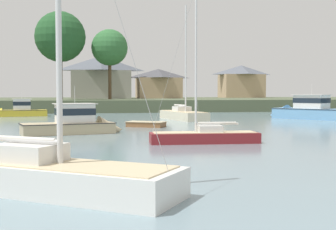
# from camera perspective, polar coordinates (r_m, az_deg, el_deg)

# --- Properties ---
(far_shore_bank) EXTENTS (212.51, 50.23, 1.96)m
(far_shore_bank) POSITION_cam_1_polar(r_m,az_deg,el_deg) (95.38, -2.28, 1.54)
(far_shore_bank) COLOR #4C563D
(far_shore_bank) RESTS_ON ground
(sailboat_cream) EXTENTS (4.16, 9.20, 13.73)m
(sailboat_cream) POSITION_cam_1_polar(r_m,az_deg,el_deg) (52.26, 1.94, -0.28)
(sailboat_cream) COLOR beige
(sailboat_cream) RESTS_ON ground
(cruiser_skyblue) EXTENTS (7.96, 9.86, 5.24)m
(cruiser_skyblue) POSITION_cam_1_polar(r_m,az_deg,el_deg) (56.36, 16.82, 0.24)
(cruiser_skyblue) COLOR #669ECC
(cruiser_skyblue) RESTS_ON ground
(sailboat_maroon) EXTENTS (6.82, 2.16, 10.08)m
(sailboat_maroon) POSITION_cam_1_polar(r_m,az_deg,el_deg) (27.95, 4.65, -3.11)
(sailboat_maroon) COLOR maroon
(sailboat_maroon) RESTS_ON ground
(cruiser_sand) EXTENTS (8.11, 4.18, 4.56)m
(cruiser_sand) POSITION_cam_1_polar(r_m,az_deg,el_deg) (34.99, -11.16, -1.40)
(cruiser_sand) COLOR tan
(cruiser_sand) RESTS_ON ground
(dinghy_wood) EXTENTS (3.87, 3.24, 0.68)m
(dinghy_wood) POSITION_cam_1_polar(r_m,az_deg,el_deg) (41.05, -2.80, -1.28)
(dinghy_wood) COLOR brown
(dinghy_wood) RESTS_ON ground
(cruiser_yellow) EXTENTS (7.82, 3.22, 3.97)m
(cruiser_yellow) POSITION_cam_1_polar(r_m,az_deg,el_deg) (62.81, -18.72, 0.32)
(cruiser_yellow) COLOR gold
(cruiser_yellow) RESTS_ON ground
(sailboat_white) EXTENTS (8.84, 7.15, 12.00)m
(sailboat_white) POSITION_cam_1_polar(r_m,az_deg,el_deg) (14.81, -15.79, -8.31)
(sailboat_white) COLOR white
(sailboat_white) RESTS_ON ground
(shore_tree_far_left) EXTENTS (6.52, 6.52, 12.56)m
(shore_tree_far_left) POSITION_cam_1_polar(r_m,az_deg,el_deg) (82.21, -7.41, 8.44)
(shore_tree_far_left) COLOR brown
(shore_tree_far_left) RESTS_ON far_shore_bank
(shore_tree_center_right) EXTENTS (8.72, 8.72, 15.22)m
(shore_tree_center_right) POSITION_cam_1_polar(r_m,az_deg,el_deg) (81.05, -13.51, 9.60)
(shore_tree_center_right) COLOR brown
(shore_tree_center_right) RESTS_ON far_shore_bank
(cottage_near_water) EXTENTS (12.94, 6.63, 8.72)m
(cottage_near_water) POSITION_cam_1_polar(r_m,az_deg,el_deg) (93.92, -8.52, 4.84)
(cottage_near_water) COLOR #9E998E
(cottage_near_water) RESTS_ON far_shore_bank
(cottage_behind_trees) EXTENTS (9.89, 8.49, 6.35)m
(cottage_behind_trees) POSITION_cam_1_polar(r_m,az_deg,el_deg) (98.03, -1.23, 4.07)
(cottage_behind_trees) COLOR tan
(cottage_behind_trees) RESTS_ON far_shore_bank
(cottage_eastern) EXTENTS (10.69, 7.54, 7.88)m
(cottage_eastern) POSITION_cam_1_polar(r_m,az_deg,el_deg) (111.63, 9.27, 4.28)
(cottage_eastern) COLOR tan
(cottage_eastern) RESTS_ON far_shore_bank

